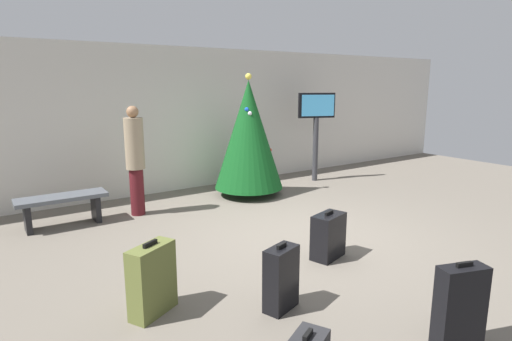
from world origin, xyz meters
The scene contains 10 objects.
ground_plane centered at (0.00, 0.00, 0.00)m, with size 16.00×16.00×0.00m, color #665E54.
back_wall centered at (0.00, 3.56, 1.43)m, with size 16.00×0.20×2.85m, color beige.
holiday_tree centered at (0.67, 2.31, 1.18)m, with size 1.32×1.32×2.33m.
flight_info_kiosk centered at (2.59, 2.53, 1.35)m, with size 0.79×0.38×1.94m.
waiting_bench centered at (-2.68, 2.37, 0.35)m, with size 1.29×0.44×0.48m.
traveller_0 centered at (-1.54, 2.30, 0.96)m, with size 0.31×0.31×1.80m.
suitcase_0 centered at (-0.58, -2.71, 0.36)m, with size 0.44×0.29×0.76m.
suitcase_1 centered at (-0.17, -0.77, 0.28)m, with size 0.51×0.37×0.60m.
suitcase_2 centered at (-1.40, -1.41, 0.31)m, with size 0.40×0.29×0.67m.
suitcase_3 centered at (-2.45, -0.79, 0.34)m, with size 0.52×0.40×0.72m.
Camera 1 is at (-3.67, -4.32, 2.14)m, focal length 29.31 mm.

